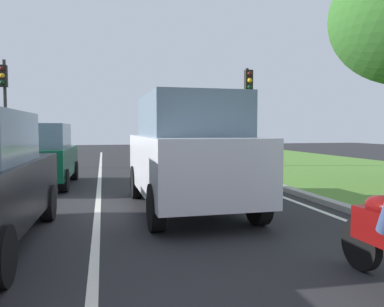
% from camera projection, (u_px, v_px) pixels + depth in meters
% --- Properties ---
extents(ground_plane, '(60.00, 60.00, 0.00)m').
position_uv_depth(ground_plane, '(123.00, 182.00, 11.84)').
color(ground_plane, '#262628').
extents(lane_line_center, '(0.12, 32.00, 0.01)m').
position_uv_depth(lane_line_center, '(99.00, 182.00, 11.69)').
color(lane_line_center, silver).
rests_on(lane_line_center, ground).
extents(lane_line_right_edge, '(0.12, 32.00, 0.01)m').
position_uv_depth(lane_line_right_edge, '(233.00, 178.00, 12.66)').
color(lane_line_right_edge, silver).
rests_on(lane_line_right_edge, ground).
extents(grass_verge_right, '(9.00, 48.00, 0.06)m').
position_uv_depth(grass_verge_right, '(361.00, 174.00, 13.77)').
color(grass_verge_right, '#548433').
rests_on(grass_verge_right, ground).
extents(curb_right, '(0.24, 48.00, 0.12)m').
position_uv_depth(curb_right, '(247.00, 176.00, 12.77)').
color(curb_right, '#9E9B93').
rests_on(curb_right, ground).
extents(car_suv_ahead, '(2.03, 4.53, 2.28)m').
position_uv_depth(car_suv_ahead, '(188.00, 152.00, 7.63)').
color(car_suv_ahead, silver).
rests_on(car_suv_ahead, ground).
extents(car_hatchback_far, '(1.82, 3.75, 1.78)m').
position_uv_depth(car_hatchback_far, '(41.00, 156.00, 10.79)').
color(car_hatchback_far, '#0C472D').
rests_on(car_hatchback_far, ground).
extents(traffic_light_near_right, '(0.32, 0.50, 4.23)m').
position_uv_depth(traffic_light_near_right, '(248.00, 98.00, 16.24)').
color(traffic_light_near_right, '#2D2D2D').
rests_on(traffic_light_near_right, ground).
extents(traffic_light_overhead_left, '(0.32, 0.50, 4.54)m').
position_uv_depth(traffic_light_overhead_left, '(4.00, 95.00, 15.92)').
color(traffic_light_overhead_left, '#2D2D2D').
rests_on(traffic_light_overhead_left, ground).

